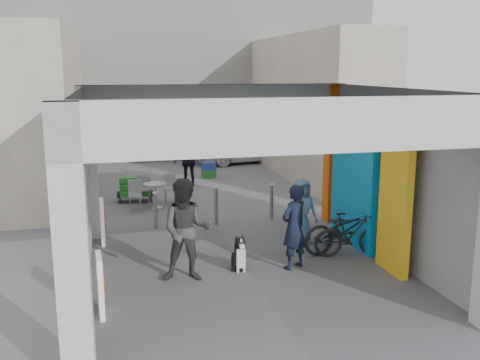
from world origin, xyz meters
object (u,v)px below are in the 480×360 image
object	(u,v)px
man_back_turned	(187,230)
bicycle_front	(346,228)
man_elderly	(301,211)
man_crates	(189,161)
cafe_set	(151,196)
produce_stand	(135,192)
border_collie	(239,256)
white_van	(240,147)
man_with_dog	(294,227)
bicycle_rear	(351,234)

from	to	relation	value
man_back_turned	bicycle_front	world-z (taller)	man_back_turned
man_elderly	man_crates	xyz separation A→B (m)	(-1.58, 6.53, 0.12)
cafe_set	produce_stand	bearing A→B (deg)	121.99
produce_stand	man_crates	xyz separation A→B (m)	(1.87, 1.73, 0.58)
border_collie	man_back_turned	world-z (taller)	man_back_turned
border_collie	white_van	world-z (taller)	white_van
produce_stand	bicycle_front	size ratio (longest dim) A/B	0.54
produce_stand	man_with_dog	bearing A→B (deg)	-51.90
man_elderly	bicycle_front	xyz separation A→B (m)	(0.70, -0.82, -0.21)
cafe_set	border_collie	bearing A→B (deg)	-76.72
bicycle_rear	white_van	xyz separation A→B (m)	(0.46, 11.62, 0.19)
bicycle_front	bicycle_rear	xyz separation A→B (m)	(0.00, -0.25, -0.05)
bicycle_front	man_back_turned	bearing A→B (deg)	94.38
man_with_dog	white_van	world-z (taller)	man_with_dog
produce_stand	man_elderly	bearing A→B (deg)	-39.99
cafe_set	man_back_turned	world-z (taller)	man_back_turned
produce_stand	man_with_dog	xyz separation A→B (m)	(2.76, -6.26, 0.56)
border_collie	man_elderly	bearing A→B (deg)	51.89
man_elderly	man_crates	world-z (taller)	man_crates
produce_stand	man_crates	size ratio (longest dim) A/B	0.62
produce_stand	border_collie	size ratio (longest dim) A/B	1.47
cafe_set	white_van	bearing A→B (deg)	56.65
man_back_turned	man_elderly	distance (m)	3.22
cafe_set	border_collie	size ratio (longest dim) A/B	1.92
border_collie	bicycle_front	world-z (taller)	bicycle_front
bicycle_rear	man_elderly	bearing A→B (deg)	37.53
cafe_set	man_crates	bearing A→B (deg)	58.46
man_elderly	bicycle_rear	distance (m)	1.31
produce_stand	border_collie	bearing A→B (deg)	-60.19
man_with_dog	bicycle_front	distance (m)	1.57
produce_stand	man_back_turned	distance (m)	6.44
man_crates	white_van	xyz separation A→B (m)	(2.75, 4.01, -0.19)
man_back_turned	white_van	xyz separation A→B (m)	(3.97, 12.11, -0.29)
cafe_set	produce_stand	size ratio (longest dim) A/B	1.31
man_back_turned	bicycle_rear	bearing A→B (deg)	19.09
man_crates	white_van	size ratio (longest dim) A/B	0.44
produce_stand	man_back_turned	world-z (taller)	man_back_turned
border_collie	man_with_dog	size ratio (longest dim) A/B	0.43
border_collie	man_crates	bearing A→B (deg)	103.66
produce_stand	bicycle_rear	distance (m)	7.20
man_crates	man_back_turned	bearing A→B (deg)	77.51
cafe_set	man_with_dog	size ratio (longest dim) A/B	0.83
cafe_set	man_elderly	bearing A→B (deg)	-53.72
border_collie	cafe_set	bearing A→B (deg)	118.19
border_collie	white_van	size ratio (longest dim) A/B	0.19
bicycle_rear	border_collie	bearing A→B (deg)	99.97
man_crates	bicycle_front	distance (m)	7.70
produce_stand	cafe_set	bearing A→B (deg)	-43.72
produce_stand	white_van	xyz separation A→B (m)	(4.62, 5.74, 0.39)
man_back_turned	man_crates	world-z (taller)	man_back_turned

